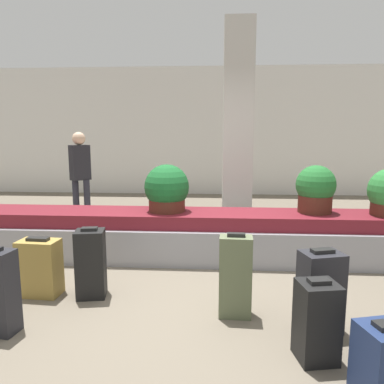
# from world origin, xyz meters

# --- Properties ---
(ground_plane) EXTENTS (18.00, 18.00, 0.00)m
(ground_plane) POSITION_xyz_m (0.00, 0.00, 0.00)
(ground_plane) COLOR #6B6051
(back_wall) EXTENTS (18.00, 0.06, 3.20)m
(back_wall) POSITION_xyz_m (0.00, 6.27, 1.60)
(back_wall) COLOR silver
(back_wall) RESTS_ON ground_plane
(carousel) EXTENTS (7.76, 0.82, 0.60)m
(carousel) POSITION_xyz_m (0.00, 1.24, 0.28)
(carousel) COLOR gray
(carousel) RESTS_ON ground_plane
(pillar) EXTENTS (0.44, 0.44, 3.20)m
(pillar) POSITION_xyz_m (0.61, 2.41, 1.60)
(pillar) COLOR beige
(pillar) RESTS_ON ground_plane
(suitcase_0) EXTENTS (0.37, 0.31, 0.68)m
(suitcase_0) POSITION_xyz_m (1.13, -0.47, 0.33)
(suitcase_0) COLOR #232328
(suitcase_0) RESTS_ON ground_plane
(suitcase_1) EXTENTS (0.39, 0.26, 0.58)m
(suitcase_1) POSITION_xyz_m (-1.40, 0.03, 0.28)
(suitcase_1) COLOR #A3843D
(suitcase_1) RESTS_ON ground_plane
(suitcase_2) EXTENTS (0.28, 0.19, 0.74)m
(suitcase_2) POSITION_xyz_m (0.47, -0.27, 0.36)
(suitcase_2) COLOR #5B6647
(suitcase_2) RESTS_ON ground_plane
(suitcase_3) EXTENTS (0.31, 0.28, 0.69)m
(suitcase_3) POSITION_xyz_m (-0.90, 0.03, 0.33)
(suitcase_3) COLOR black
(suitcase_3) RESTS_ON ground_plane
(suitcase_5) EXTENTS (0.30, 0.29, 0.59)m
(suitcase_5) POSITION_xyz_m (1.01, -0.87, 0.28)
(suitcase_5) COLOR black
(suitcase_5) RESTS_ON ground_plane
(potted_plant_0) EXTENTS (0.56, 0.56, 0.59)m
(potted_plant_0) POSITION_xyz_m (-0.32, 1.25, 0.87)
(potted_plant_0) COLOR #4C2319
(potted_plant_0) RESTS_ON carousel
(potted_plant_2) EXTENTS (0.48, 0.48, 0.59)m
(potted_plant_2) POSITION_xyz_m (1.52, 1.31, 0.88)
(potted_plant_2) COLOR #4C2319
(potted_plant_2) RESTS_ON carousel
(traveler_0) EXTENTS (0.35, 0.36, 1.58)m
(traveler_0) POSITION_xyz_m (-2.06, 2.97, 0.94)
(traveler_0) COLOR #282833
(traveler_0) RESTS_ON ground_plane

